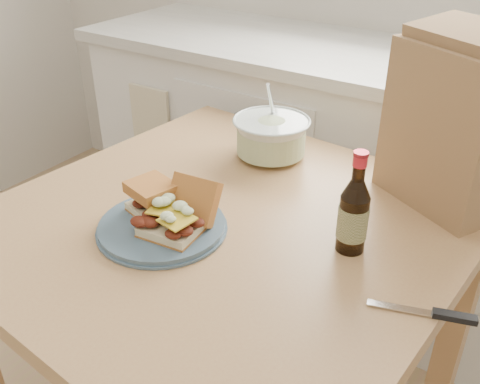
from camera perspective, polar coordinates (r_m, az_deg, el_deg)
The scene contains 9 objects.
cabinet_run at distance 1.98m, azimuth 17.09°, elevation 0.01°, with size 2.50×0.64×0.94m.
dining_table at distance 1.22m, azimuth -1.53°, elevation -7.40°, with size 1.03×1.03×0.80m.
plate at distance 1.12m, azimuth -8.31°, elevation -3.67°, with size 0.26×0.26×0.02m, color #465E71.
sandwich_left at distance 1.14m, azimuth -9.35°, elevation -0.55°, with size 0.11×0.11×0.07m.
sandwich_right at distance 1.09m, azimuth -6.50°, elevation -2.31°, with size 0.12×0.16×0.10m.
coleslaw_bowl at distance 1.40m, azimuth 3.33°, elevation 5.74°, with size 0.20×0.20×0.20m.
beer_bottle at distance 1.04m, azimuth 12.01°, elevation -2.36°, with size 0.06×0.06×0.21m.
knife at distance 0.97m, azimuth 20.59°, elevation -12.13°, with size 0.17×0.07×0.01m.
paper_bag at distance 1.23m, azimuth 22.00°, elevation 6.40°, with size 0.27×0.18×0.35m, color olive.
Camera 1 is at (0.42, 0.01, 1.42)m, focal length 40.00 mm.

